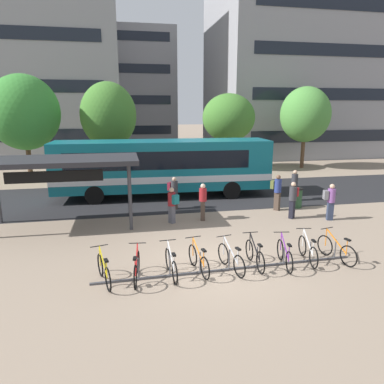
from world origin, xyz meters
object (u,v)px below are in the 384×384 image
(commuter_olive_pack_2, at_px, (203,199))
(commuter_olive_pack_5, at_px, (277,190))
(parked_bicycle_black_5, at_px, (255,255))
(commuter_teal_pack_0, at_px, (172,203))
(parked_bicycle_purple_6, at_px, (285,255))
(commuter_maroon_pack_1, at_px, (174,191))
(commuter_red_pack_4, at_px, (293,197))
(city_bus, at_px, (164,166))
(trash_bin, at_px, (297,198))
(street_tree_1, at_px, (108,115))
(commuter_maroon_pack_3, at_px, (295,183))
(parked_bicycle_orange_3, at_px, (199,260))
(transit_shelter, at_px, (59,163))
(parked_bicycle_red_1, at_px, (137,268))
(street_tree_3, at_px, (305,115))
(parked_bicycle_yellow_0, at_px, (104,271))
(parked_bicycle_white_7, at_px, (308,250))
(parked_bicycle_orange_8, at_px, (336,250))
(commuter_grey_pack_6, at_px, (330,199))
(parked_bicycle_silver_4, at_px, (231,259))
(street_tree_0, at_px, (24,113))
(street_tree_2, at_px, (229,118))
(parked_bicycle_white_2, at_px, (171,265))

(commuter_olive_pack_2, height_order, commuter_olive_pack_5, commuter_olive_pack_5)
(parked_bicycle_black_5, xyz_separation_m, commuter_teal_pack_0, (-1.96, 4.88, 0.54))
(parked_bicycle_purple_6, bearing_deg, parked_bicycle_black_5, 89.56)
(commuter_maroon_pack_1, height_order, commuter_red_pack_4, commuter_red_pack_4)
(city_bus, bearing_deg, commuter_olive_pack_5, -34.96)
(trash_bin, height_order, street_tree_1, street_tree_1)
(commuter_teal_pack_0, bearing_deg, commuter_maroon_pack_3, -101.91)
(parked_bicycle_orange_3, xyz_separation_m, transit_shelter, (-4.76, 5.43, 2.36))
(parked_bicycle_red_1, height_order, street_tree_3, street_tree_3)
(parked_bicycle_black_5, bearing_deg, street_tree_1, 17.19)
(parked_bicycle_yellow_0, bearing_deg, parked_bicycle_white_7, -102.38)
(parked_bicycle_orange_8, bearing_deg, parked_bicycle_orange_3, 76.77)
(commuter_red_pack_4, bearing_deg, parked_bicycle_black_5, 11.21)
(transit_shelter, xyz_separation_m, commuter_teal_pack_0, (4.65, -0.50, -1.82))
(commuter_teal_pack_0, xyz_separation_m, commuter_red_pack_4, (5.53, -0.34, 0.06))
(parked_bicycle_purple_6, distance_m, commuter_maroon_pack_3, 8.76)
(commuter_grey_pack_6, bearing_deg, street_tree_3, 78.87)
(parked_bicycle_black_5, bearing_deg, commuter_red_pack_4, -37.37)
(parked_bicycle_orange_8, relative_size, commuter_maroon_pack_1, 1.03)
(parked_bicycle_orange_8, xyz_separation_m, trash_bin, (1.79, 6.26, 0.13))
(parked_bicycle_black_5, bearing_deg, commuter_maroon_pack_1, 13.23)
(parked_bicycle_orange_8, relative_size, trash_bin, 1.64)
(parked_bicycle_silver_4, relative_size, street_tree_0, 0.24)
(trash_bin, bearing_deg, street_tree_0, 147.51)
(street_tree_2, distance_m, street_tree_3, 6.44)
(street_tree_2, bearing_deg, commuter_maroon_pack_1, -118.98)
(parked_bicycle_white_2, relative_size, parked_bicycle_purple_6, 1.01)
(parked_bicycle_white_2, bearing_deg, transit_shelter, 31.19)
(parked_bicycle_white_2, xyz_separation_m, parked_bicycle_orange_3, (0.87, 0.13, 0.00))
(commuter_maroon_pack_3, relative_size, street_tree_0, 0.24)
(parked_bicycle_white_2, distance_m, parked_bicycle_purple_6, 3.67)
(commuter_maroon_pack_1, xyz_separation_m, commuter_grey_pack_6, (6.65, -3.14, 0.02))
(parked_bicycle_orange_8, bearing_deg, street_tree_2, -18.14)
(parked_bicycle_red_1, relative_size, commuter_olive_pack_2, 1.01)
(commuter_maroon_pack_3, height_order, commuter_grey_pack_6, commuter_maroon_pack_3)
(commuter_olive_pack_2, height_order, street_tree_2, street_tree_2)
(parked_bicycle_orange_8, bearing_deg, city_bus, 11.95)
(commuter_teal_pack_0, distance_m, commuter_grey_pack_6, 7.10)
(parked_bicycle_orange_3, distance_m, commuter_maroon_pack_1, 7.17)
(parked_bicycle_orange_3, bearing_deg, commuter_teal_pack_0, -8.10)
(commuter_grey_pack_6, relative_size, trash_bin, 1.63)
(commuter_olive_pack_2, distance_m, commuter_grey_pack_6, 5.74)
(commuter_olive_pack_2, distance_m, commuter_olive_pack_5, 4.05)
(street_tree_2, bearing_deg, street_tree_0, -170.22)
(parked_bicycle_orange_3, relative_size, parked_bicycle_purple_6, 1.00)
(transit_shelter, height_order, commuter_maroon_pack_1, transit_shelter)
(street_tree_1, bearing_deg, transit_shelter, -98.93)
(commuter_maroon_pack_1, distance_m, street_tree_0, 12.72)
(trash_bin, distance_m, street_tree_2, 12.57)
(commuter_grey_pack_6, distance_m, street_tree_0, 19.62)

